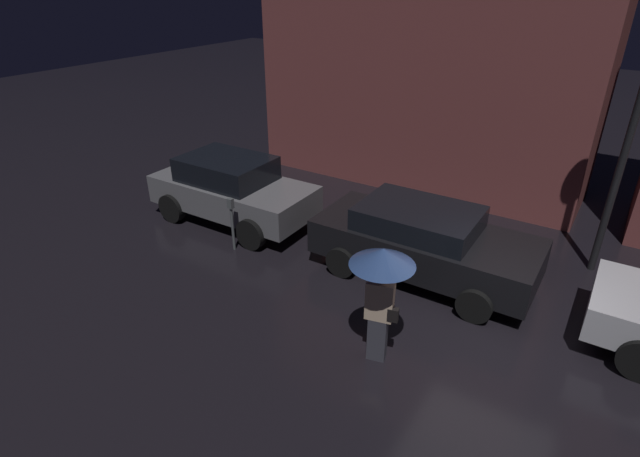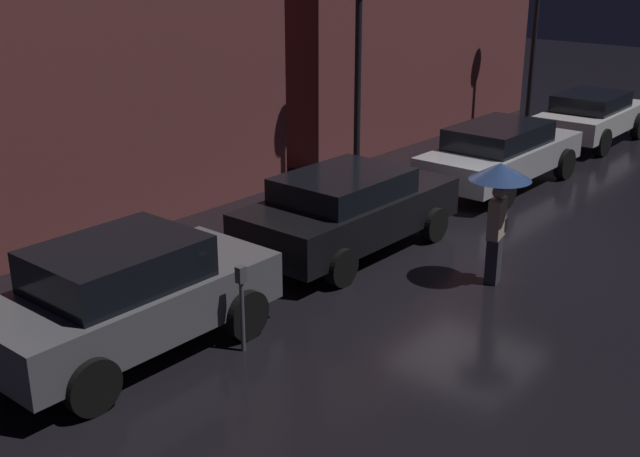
# 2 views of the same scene
# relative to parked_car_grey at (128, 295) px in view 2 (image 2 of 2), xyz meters

# --- Properties ---
(ground_plane) EXTENTS (60.00, 60.00, 0.00)m
(ground_plane) POSITION_rel_parked_car_grey_xyz_m (6.71, -1.27, -0.82)
(ground_plane) COLOR black
(parked_car_grey) EXTENTS (3.99, 1.95, 1.58)m
(parked_car_grey) POSITION_rel_parked_car_grey_xyz_m (0.00, 0.00, 0.00)
(parked_car_grey) COLOR slate
(parked_car_grey) RESTS_ON ground
(parked_car_black) EXTENTS (4.31, 2.03, 1.43)m
(parked_car_black) POSITION_rel_parked_car_grey_xyz_m (4.79, 0.17, -0.06)
(parked_car_black) COLOR black
(parked_car_black) RESTS_ON ground
(parked_car_silver) EXTENTS (4.62, 1.95, 1.41)m
(parked_car_silver) POSITION_rel_parked_car_grey_xyz_m (10.06, 0.08, -0.06)
(parked_car_silver) COLOR #B7B7BF
(parked_car_silver) RESTS_ON ground
(parked_car_white) EXTENTS (4.11, 1.91, 1.35)m
(parked_car_white) POSITION_rel_parked_car_grey_xyz_m (15.30, 0.22, -0.09)
(parked_car_white) COLOR silver
(parked_car_white) RESTS_ON ground
(pedestrian_with_umbrella) EXTENTS (0.97, 0.97, 1.98)m
(pedestrian_with_umbrella) POSITION_rel_parked_car_grey_xyz_m (5.18, -2.50, 0.72)
(pedestrian_with_umbrella) COLOR #383842
(pedestrian_with_umbrella) RESTS_ON ground
(parking_meter) EXTENTS (0.12, 0.10, 1.22)m
(parking_meter) POSITION_rel_parked_car_grey_xyz_m (0.98, -1.11, -0.07)
(parking_meter) COLOR #4C5154
(parking_meter) RESTS_ON ground
(street_lamp_near) EXTENTS (0.49, 0.49, 4.67)m
(street_lamp_near) POSITION_rel_parked_car_grey_xyz_m (7.68, 2.25, 2.64)
(street_lamp_near) COLOR black
(street_lamp_near) RESTS_ON ground
(street_lamp_far) EXTENTS (0.47, 0.47, 4.92)m
(street_lamp_far) POSITION_rel_parked_car_grey_xyz_m (15.83, 2.34, 2.72)
(street_lamp_far) COLOR black
(street_lamp_far) RESTS_ON ground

